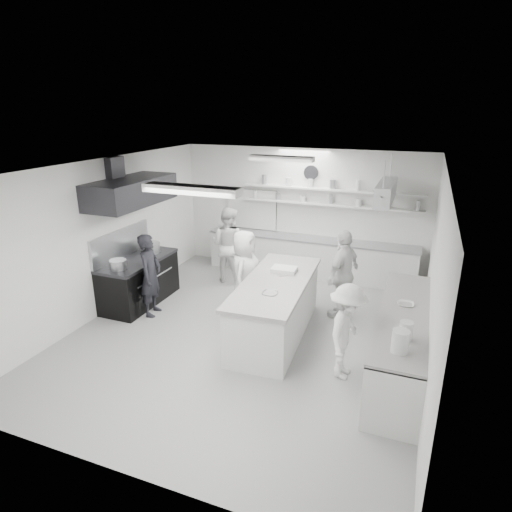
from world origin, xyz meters
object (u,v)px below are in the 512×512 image
(prep_island, at_px, (275,309))
(cook_stove, at_px, (151,275))
(cook_back, at_px, (228,245))
(right_counter, at_px, (401,342))
(stove, at_px, (139,282))
(back_counter, at_px, (309,257))

(prep_island, height_order, cook_stove, cook_stove)
(prep_island, bearing_deg, cook_back, 129.03)
(cook_stove, relative_size, cook_back, 0.93)
(prep_island, relative_size, cook_back, 1.52)
(right_counter, distance_m, cook_back, 4.69)
(stove, bearing_deg, back_counter, 43.99)
(back_counter, height_order, cook_stove, cook_stove)
(back_counter, height_order, right_counter, right_counter)
(cook_stove, bearing_deg, stove, 45.76)
(stove, xyz_separation_m, right_counter, (5.25, -0.60, 0.02))
(right_counter, height_order, cook_back, cook_back)
(right_counter, relative_size, cook_stove, 2.01)
(stove, height_order, cook_stove, cook_stove)
(stove, xyz_separation_m, cook_stove, (0.55, -0.36, 0.37))
(right_counter, xyz_separation_m, prep_island, (-2.17, 0.33, 0.03))
(stove, distance_m, cook_back, 2.20)
(cook_stove, bearing_deg, prep_island, -98.65)
(right_counter, distance_m, prep_island, 2.20)
(back_counter, distance_m, cook_back, 2.01)
(back_counter, xyz_separation_m, right_counter, (2.35, -3.40, 0.01))
(cook_back, bearing_deg, right_counter, 151.72)
(right_counter, bearing_deg, cook_back, 149.47)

